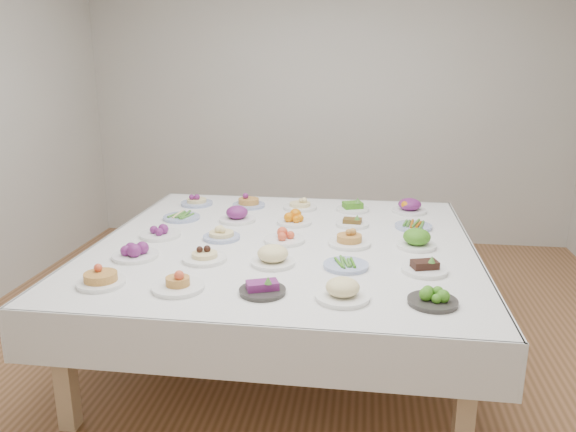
# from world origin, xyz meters

# --- Properties ---
(room_envelope) EXTENTS (5.02, 5.02, 2.81)m
(room_envelope) POSITION_xyz_m (0.00, 0.00, 1.83)
(room_envelope) COLOR #96633E
(room_envelope) RESTS_ON ground
(display_table) EXTENTS (2.38, 2.38, 0.75)m
(display_table) POSITION_xyz_m (-0.08, 0.03, 0.69)
(display_table) COLOR white
(display_table) RESTS_ON ground
(dish_0) EXTENTS (0.25, 0.25, 0.14)m
(dish_0) POSITION_xyz_m (-0.92, -0.81, 0.82)
(dish_0) COLOR white
(dish_0) RESTS_ON display_table
(dish_1) EXTENTS (0.26, 0.26, 0.13)m
(dish_1) POSITION_xyz_m (-0.51, -0.81, 0.81)
(dish_1) COLOR white
(dish_1) RESTS_ON display_table
(dish_2) EXTENTS (0.23, 0.23, 0.10)m
(dish_2) POSITION_xyz_m (-0.07, -0.80, 0.79)
(dish_2) COLOR #2E2B28
(dish_2) RESTS_ON display_table
(dish_3) EXTENTS (0.27, 0.27, 0.16)m
(dish_3) POSITION_xyz_m (0.33, -0.81, 0.83)
(dish_3) COLOR white
(dish_3) RESTS_ON display_table
(dish_4) EXTENTS (0.24, 0.24, 0.10)m
(dish_4) POSITION_xyz_m (0.75, -0.81, 0.79)
(dish_4) COLOR #2E2B28
(dish_4) RESTS_ON display_table
(dish_5) EXTENTS (0.27, 0.27, 0.13)m
(dish_5) POSITION_xyz_m (-0.91, -0.39, 0.81)
(dish_5) COLOR white
(dish_5) RESTS_ON display_table
(dish_6) EXTENTS (0.25, 0.25, 0.12)m
(dish_6) POSITION_xyz_m (-0.49, -0.38, 0.80)
(dish_6) COLOR white
(dish_6) RESTS_ON display_table
(dish_7) EXTENTS (0.25, 0.25, 0.15)m
(dish_7) POSITION_xyz_m (-0.09, -0.39, 0.82)
(dish_7) COLOR white
(dish_7) RESTS_ON display_table
(dish_8) EXTENTS (0.25, 0.25, 0.05)m
(dish_8) POSITION_xyz_m (0.32, -0.38, 0.77)
(dish_8) COLOR #4C66B2
(dish_8) RESTS_ON display_table
(dish_9) EXTENTS (0.25, 0.25, 0.10)m
(dish_9) POSITION_xyz_m (0.75, -0.39, 0.79)
(dish_9) COLOR white
(dish_9) RESTS_ON display_table
(dish_10) EXTENTS (0.26, 0.26, 0.10)m
(dish_10) POSITION_xyz_m (-0.91, 0.02, 0.79)
(dish_10) COLOR white
(dish_10) RESTS_ON display_table
(dish_11) EXTENTS (0.24, 0.24, 0.13)m
(dish_11) POSITION_xyz_m (-0.50, 0.03, 0.81)
(dish_11) COLOR #4C66B2
(dish_11) RESTS_ON display_table
(dish_12) EXTENTS (0.26, 0.26, 0.11)m
(dish_12) POSITION_xyz_m (-0.08, 0.03, 0.80)
(dish_12) COLOR white
(dish_12) RESTS_ON display_table
(dish_13) EXTENTS (0.26, 0.26, 0.15)m
(dish_13) POSITION_xyz_m (0.33, 0.02, 0.82)
(dish_13) COLOR white
(dish_13) RESTS_ON display_table
(dish_14) EXTENTS (0.26, 0.26, 0.15)m
(dish_14) POSITION_xyz_m (0.74, 0.03, 0.82)
(dish_14) COLOR white
(dish_14) RESTS_ON display_table
(dish_15) EXTENTS (0.26, 0.26, 0.06)m
(dish_15) POSITION_xyz_m (-0.91, 0.45, 0.77)
(dish_15) COLOR #4C66B2
(dish_15) RESTS_ON display_table
(dish_16) EXTENTS (0.26, 0.26, 0.13)m
(dish_16) POSITION_xyz_m (-0.49, 0.45, 0.81)
(dish_16) COLOR white
(dish_16) RESTS_ON display_table
(dish_17) EXTENTS (0.24, 0.24, 0.11)m
(dish_17) POSITION_xyz_m (-0.07, 0.44, 0.80)
(dish_17) COLOR white
(dish_17) RESTS_ON display_table
(dish_18) EXTENTS (0.23, 0.23, 0.09)m
(dish_18) POSITION_xyz_m (0.33, 0.45, 0.79)
(dish_18) COLOR white
(dish_18) RESTS_ON display_table
(dish_19) EXTENTS (0.25, 0.25, 0.06)m
(dish_19) POSITION_xyz_m (0.76, 0.45, 0.78)
(dish_19) COLOR #4C66B2
(dish_19) RESTS_ON display_table
(dish_20) EXTENTS (0.25, 0.25, 0.14)m
(dish_20) POSITION_xyz_m (-0.92, 0.86, 0.81)
(dish_20) COLOR #4C66B2
(dish_20) RESTS_ON display_table
(dish_21) EXTENTS (0.26, 0.25, 0.15)m
(dish_21) POSITION_xyz_m (-0.49, 0.87, 0.82)
(dish_21) COLOR #4C66B2
(dish_21) RESTS_ON display_table
(dish_22) EXTENTS (0.26, 0.26, 0.13)m
(dish_22) POSITION_xyz_m (-0.08, 0.86, 0.81)
(dish_22) COLOR white
(dish_22) RESTS_ON display_table
(dish_23) EXTENTS (0.25, 0.25, 0.11)m
(dish_23) POSITION_xyz_m (0.32, 0.86, 0.80)
(dish_23) COLOR white
(dish_23) RESTS_ON display_table
(dish_24) EXTENTS (0.30, 0.30, 0.16)m
(dish_24) POSITION_xyz_m (0.75, 0.87, 0.83)
(dish_24) COLOR white
(dish_24) RESTS_ON display_table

